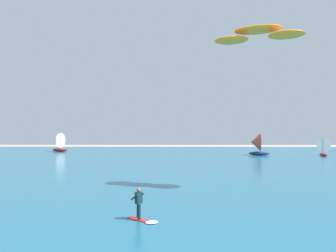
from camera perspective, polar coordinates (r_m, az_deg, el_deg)
ocean at (r=52.03m, az=1.18°, el=-5.97°), size 160.00×90.00×0.10m
kitesurfer at (r=18.07m, az=-4.55°, el=-13.77°), size 1.85×1.70×1.67m
kite at (r=28.48m, az=14.96°, el=14.73°), size 7.34×4.63×1.06m
sailboat_far_right at (r=78.82m, az=-18.11°, el=-2.56°), size 4.16×3.70×4.68m
sailboat_near_shore at (r=65.47m, az=14.70°, el=-2.97°), size 4.05×3.48×4.63m
sailboat_trailing at (r=68.23m, az=24.67°, el=-3.23°), size 2.66×3.11×3.59m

